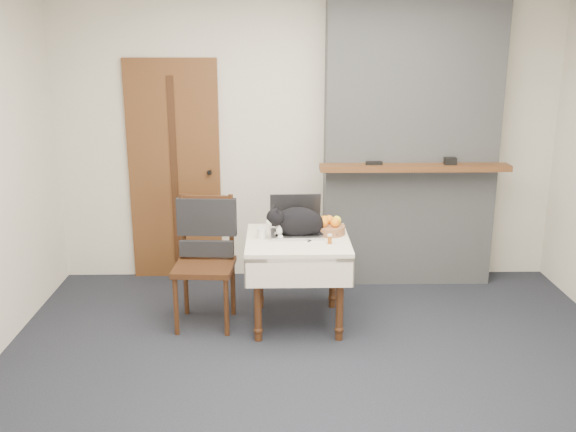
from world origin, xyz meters
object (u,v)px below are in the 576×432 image
Objects in this scene: pill_bottle at (330,239)px; fruit_basket at (330,227)px; cat at (299,222)px; chair at (206,242)px; laptop at (296,224)px; cream_jar at (262,233)px; side_table at (298,252)px; door at (175,171)px.

fruit_basket is at bearing 85.58° from pill_bottle.
fruit_basket is (0.02, 0.25, 0.02)m from pill_bottle.
chair is (-0.72, 0.05, -0.17)m from cat.
laptop is at bearing 131.79° from pill_bottle.
pill_bottle is (0.24, -0.27, -0.04)m from laptop.
pill_bottle is at bearing -94.42° from fruit_basket.
cream_jar is 0.54m from fruit_basket.
pill_bottle is (0.50, -0.14, -0.00)m from cream_jar.
side_table is at bearing -157.30° from fruit_basket.
chair is at bearing 158.62° from cat.
side_table is 0.72m from chair.
cream_jar is (-0.28, -0.04, -0.07)m from cat.
side_table is 1.40× the size of cat.
chair is (-0.44, 0.10, -0.10)m from cream_jar.
pill_bottle is at bearing -42.76° from door.
chair is (0.37, -0.98, -0.36)m from door.
side_table is 0.78× the size of chair.
cat is 6.98× the size of cream_jar.
fruit_basket is at bearing -35.88° from door.
cat is 0.30m from cream_jar.
fruit_basket is (0.24, 0.07, -0.06)m from cat.
chair is (-0.96, -0.01, -0.12)m from fruit_basket.
door is 1.57m from side_table.
door is 1.51m from cat.
laptop is 0.26m from fruit_basket.
side_table is at bearing 147.89° from pill_bottle.
laptop is 5.14× the size of cream_jar.
fruit_basket reaches higher than pill_bottle.
side_table is 0.31m from pill_bottle.
door is at bearing 136.48° from laptop.
door is 3.60× the size of cat.
door reaches higher than laptop.
laptop is 0.10m from cat.
side_table is at bearing -3.57° from chair.
laptop is 5.59× the size of pill_bottle.
cream_jar is 1.09× the size of pill_bottle.
fruit_basket is (0.26, -0.02, -0.02)m from laptop.
pill_bottle is at bearing -50.35° from laptop.
cat is (1.09, -1.03, -0.19)m from door.
chair reaches higher than laptop.
pill_bottle is 0.07× the size of chair.
cat reaches higher than cream_jar.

